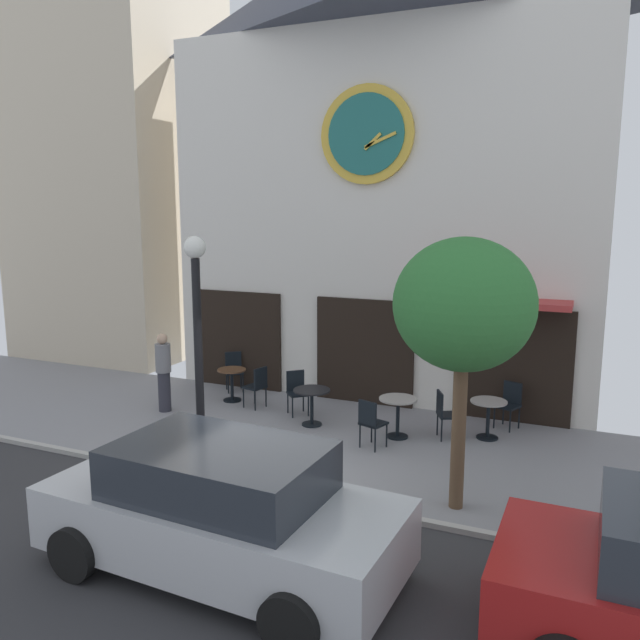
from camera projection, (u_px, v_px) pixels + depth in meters
name	position (u px, v px, depth m)	size (l,w,h in m)	color
ground_plane	(236.00, 519.00, 8.81)	(24.99, 11.52, 0.13)	gray
clock_building	(389.00, 150.00, 14.40)	(9.47, 4.33, 10.63)	silver
neighbor_building_left	(115.00, 87.00, 18.05)	(5.01, 4.48, 15.24)	beige
street_lamp	(198.00, 350.00, 10.41)	(0.36, 0.36, 3.80)	black
street_tree	(464.00, 307.00, 8.60)	(1.94, 1.75, 3.86)	brown
cafe_table_rightmost	(232.00, 380.00, 14.03)	(0.63, 0.63, 0.72)	black
cafe_table_near_door	(312.00, 399.00, 12.45)	(0.73, 0.73, 0.73)	black
cafe_table_center	(398.00, 410.00, 11.78)	(0.71, 0.71, 0.76)	black
cafe_table_center_right	(488.00, 412.00, 11.72)	(0.67, 0.67, 0.73)	black
cafe_chair_right_end	(257.00, 384.00, 13.52)	(0.49, 0.49, 0.90)	black
cafe_chair_by_entrance	(297.00, 389.00, 13.15)	(0.57, 0.57, 0.90)	black
cafe_chair_facing_wall	(510.00, 401.00, 12.31)	(0.52, 0.52, 0.90)	black
cafe_chair_under_awning	(371.00, 420.00, 11.22)	(0.51, 0.51, 0.90)	black
cafe_chair_mid_row	(234.00, 368.00, 14.86)	(0.56, 0.56, 0.90)	black
cafe_chair_curbside	(445.00, 411.00, 11.72)	(0.54, 0.54, 0.90)	black
pedestrian_grey	(164.00, 371.00, 13.26)	(0.33, 0.33, 1.67)	#2D2D38
parked_car_silver	(221.00, 510.00, 7.39)	(4.38, 2.18, 1.55)	#B7BABF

